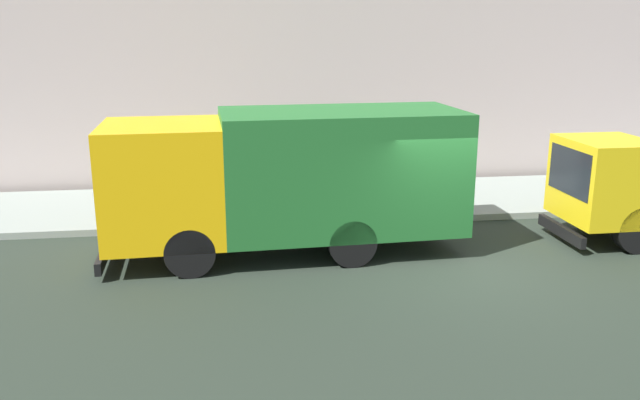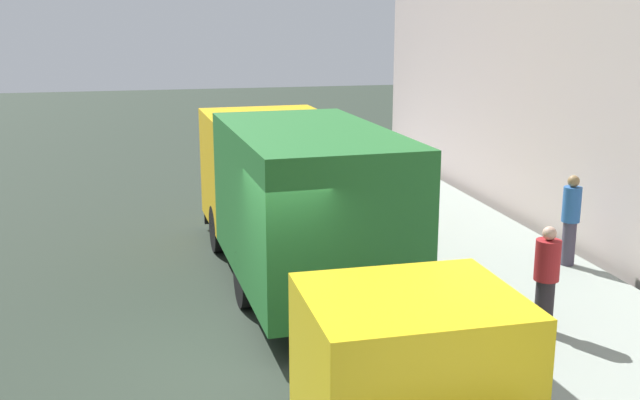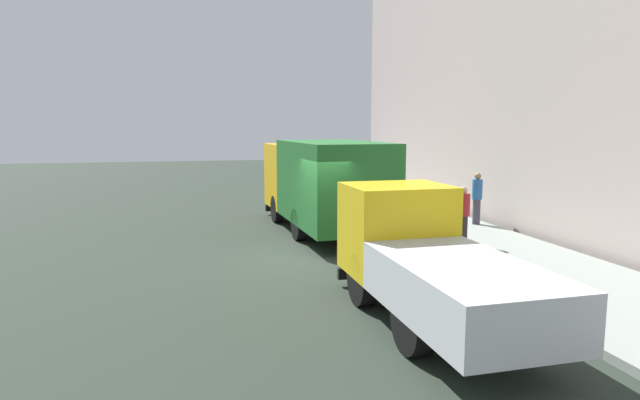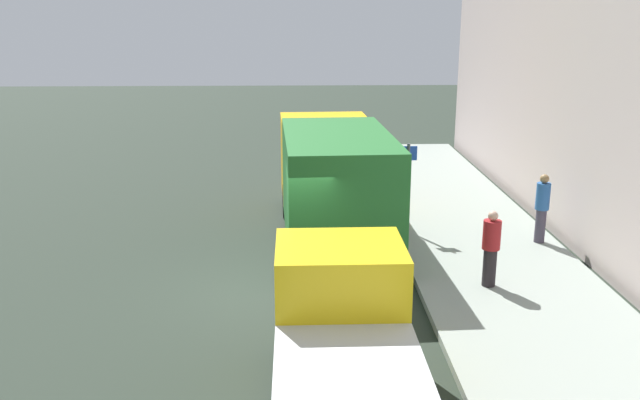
{
  "view_description": "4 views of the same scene",
  "coord_description": "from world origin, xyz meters",
  "px_view_note": "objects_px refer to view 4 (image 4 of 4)",
  "views": [
    {
      "loc": [
        -11.46,
        4.3,
        4.51
      ],
      "look_at": [
        1.3,
        2.55,
        1.11
      ],
      "focal_mm": 36.44,
      "sensor_mm": 36.0,
      "label": 1
    },
    {
      "loc": [
        -1.09,
        -9.68,
        4.72
      ],
      "look_at": [
        1.79,
        2.78,
        1.56
      ],
      "focal_mm": 42.34,
      "sensor_mm": 36.0,
      "label": 2
    },
    {
      "loc": [
        -2.81,
        -13.3,
        3.4
      ],
      "look_at": [
        0.95,
        1.76,
        1.23
      ],
      "focal_mm": 29.94,
      "sensor_mm": 36.0,
      "label": 3
    },
    {
      "loc": [
        0.56,
        -13.19,
        5.65
      ],
      "look_at": [
        1.05,
        2.28,
        1.3
      ],
      "focal_mm": 37.92,
      "sensor_mm": 36.0,
      "label": 4
    }
  ],
  "objects_px": {
    "large_utility_truck": "(333,177)",
    "small_flatbed_truck": "(346,358)",
    "pedestrian_walking": "(542,206)",
    "street_sign_post": "(407,180)",
    "pedestrian_standing": "(491,247)"
  },
  "relations": [
    {
      "from": "small_flatbed_truck",
      "to": "large_utility_truck",
      "type": "bearing_deg",
      "value": 87.98
    },
    {
      "from": "large_utility_truck",
      "to": "street_sign_post",
      "type": "distance_m",
      "value": 1.91
    },
    {
      "from": "street_sign_post",
      "to": "pedestrian_walking",
      "type": "bearing_deg",
      "value": -16.94
    },
    {
      "from": "large_utility_truck",
      "to": "street_sign_post",
      "type": "relative_size",
      "value": 3.21
    },
    {
      "from": "large_utility_truck",
      "to": "pedestrian_standing",
      "type": "height_order",
      "value": "large_utility_truck"
    },
    {
      "from": "pedestrian_standing",
      "to": "street_sign_post",
      "type": "relative_size",
      "value": 0.7
    },
    {
      "from": "large_utility_truck",
      "to": "street_sign_post",
      "type": "bearing_deg",
      "value": 0.63
    },
    {
      "from": "large_utility_truck",
      "to": "small_flatbed_truck",
      "type": "height_order",
      "value": "large_utility_truck"
    },
    {
      "from": "large_utility_truck",
      "to": "pedestrian_walking",
      "type": "xyz_separation_m",
      "value": [
        5.05,
        -0.85,
        -0.58
      ]
    },
    {
      "from": "pedestrian_walking",
      "to": "street_sign_post",
      "type": "bearing_deg",
      "value": -138.1
    },
    {
      "from": "large_utility_truck",
      "to": "street_sign_post",
      "type": "xyz_separation_m",
      "value": [
        1.9,
        0.11,
        -0.12
      ]
    },
    {
      "from": "large_utility_truck",
      "to": "street_sign_post",
      "type": "height_order",
      "value": "large_utility_truck"
    },
    {
      "from": "pedestrian_walking",
      "to": "pedestrian_standing",
      "type": "bearing_deg",
      "value": -67.83
    },
    {
      "from": "pedestrian_walking",
      "to": "pedestrian_standing",
      "type": "relative_size",
      "value": 1.06
    },
    {
      "from": "large_utility_truck",
      "to": "pedestrian_walking",
      "type": "height_order",
      "value": "large_utility_truck"
    }
  ]
}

